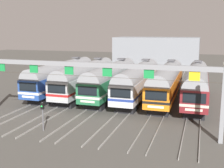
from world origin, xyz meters
The scene contains 11 objects.
ground_plane centered at (0.00, 0.00, 0.00)m, with size 160.00×160.00×0.00m, color #4C4944.
track_bed centered at (0.00, 17.00, 0.07)m, with size 20.76×70.00×0.15m.
commuter_train_blue centered at (-9.63, 0.00, 2.69)m, with size 2.88×18.06×5.05m.
commuter_train_stainless centered at (-5.78, 0.00, 2.69)m, with size 2.88×18.06×5.05m.
commuter_train_green centered at (-1.93, 0.00, 2.69)m, with size 2.88×18.06×5.05m.
commuter_train_silver centered at (1.93, 0.00, 2.69)m, with size 2.88×18.06×5.05m.
commuter_train_orange centered at (5.78, 0.00, 2.69)m, with size 2.88×18.06×5.05m.
commuter_train_maroon centered at (9.63, 0.00, 2.69)m, with size 2.88×18.06×5.05m.
catenary_gantry centered at (0.00, -13.50, 5.32)m, with size 24.50×0.44×6.97m.
yard_signal_mast centered at (-3.85, -15.39, 1.95)m, with size 0.28×0.35×2.79m.
maintenance_building centered at (-1.26, 36.88, 3.77)m, with size 21.15×10.00×7.54m, color gray.
Camera 1 is at (10.20, -38.37, 9.45)m, focal length 46.39 mm.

